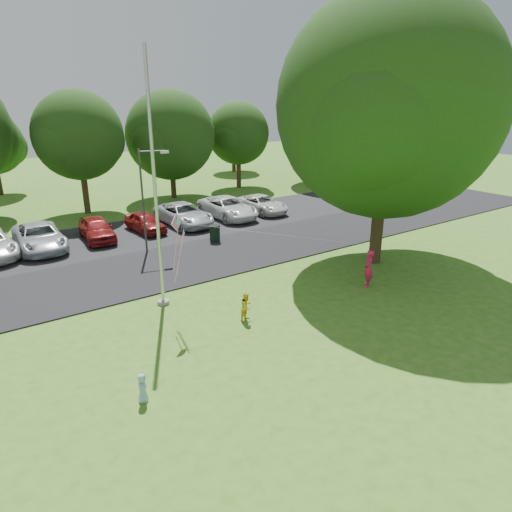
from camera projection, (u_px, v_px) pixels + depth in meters
ground at (305, 328)px, 17.15m from camera, size 120.00×120.00×0.00m
park_road at (194, 260)px, 24.11m from camera, size 60.00×6.00×0.06m
parking_strip at (146, 232)px, 29.14m from camera, size 42.00×7.00×0.06m
flagpole at (156, 207)px, 17.75m from camera, size 0.50×0.50×10.00m
street_lamp at (146, 192)px, 24.33m from camera, size 1.56×0.57×5.66m
trash_can at (215, 234)px, 27.05m from camera, size 0.65×0.65×1.03m
big_tree at (388, 112)px, 21.38m from camera, size 11.17×10.64×13.14m
tree_row at (116, 131)px, 34.87m from camera, size 64.35×11.94×10.88m
horizon_trees at (110, 139)px, 44.14m from camera, size 77.46×7.20×7.02m
parked_cars at (140, 221)px, 28.76m from camera, size 20.53×5.67×1.48m
woman at (368, 269)px, 20.57m from camera, size 0.76×0.73×1.75m
child_yellow at (247, 307)px, 17.56m from camera, size 0.68×0.62×1.14m
child_blue at (142, 388)px, 12.88m from camera, size 0.44×0.51×0.88m
kite at (184, 234)px, 16.61m from camera, size 8.73×2.04×2.72m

